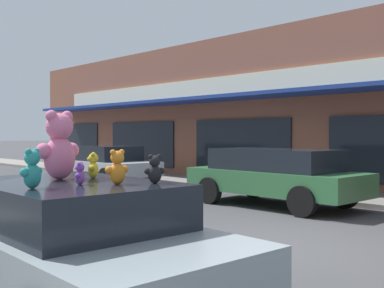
{
  "coord_description": "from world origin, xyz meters",
  "views": [
    {
      "loc": [
        -6.23,
        -4.77,
        1.84
      ],
      "look_at": [
        -0.7,
        1.13,
        1.68
      ],
      "focal_mm": 45.0,
      "sensor_mm": 36.0,
      "label": 1
    }
  ],
  "objects_px": {
    "teddy_bear_yellow": "(93,166)",
    "teddy_bear_black": "(155,169)",
    "parked_car_far_right": "(109,164)",
    "teddy_bear_giant": "(59,146)",
    "parked_car_far_center": "(275,174)",
    "teddy_bear_teal": "(32,169)",
    "plush_art_car": "(68,240)",
    "teddy_bear_purple": "(80,174)",
    "teddy_bear_orange": "(117,168)"
  },
  "relations": [
    {
      "from": "teddy_bear_yellow",
      "to": "teddy_bear_black",
      "type": "xyz_separation_m",
      "value": [
        0.14,
        -0.92,
        0.0
      ]
    },
    {
      "from": "parked_car_far_right",
      "to": "teddy_bear_yellow",
      "type": "bearing_deg",
      "value": -124.11
    },
    {
      "from": "teddy_bear_giant",
      "to": "teddy_bear_black",
      "type": "relative_size",
      "value": 2.57
    },
    {
      "from": "teddy_bear_giant",
      "to": "parked_car_far_center",
      "type": "bearing_deg",
      "value": -170.52
    },
    {
      "from": "parked_car_far_center",
      "to": "teddy_bear_teal",
      "type": "bearing_deg",
      "value": -157.31
    },
    {
      "from": "parked_car_far_right",
      "to": "plush_art_car",
      "type": "bearing_deg",
      "value": -125.18
    },
    {
      "from": "teddy_bear_black",
      "to": "teddy_bear_yellow",
      "type": "bearing_deg",
      "value": -53.5
    },
    {
      "from": "plush_art_car",
      "to": "teddy_bear_teal",
      "type": "height_order",
      "value": "teddy_bear_teal"
    },
    {
      "from": "teddy_bear_teal",
      "to": "teddy_bear_purple",
      "type": "height_order",
      "value": "teddy_bear_teal"
    },
    {
      "from": "teddy_bear_orange",
      "to": "parked_car_far_right",
      "type": "xyz_separation_m",
      "value": [
        7.28,
        11.22,
        -0.77
      ]
    },
    {
      "from": "teddy_bear_teal",
      "to": "teddy_bear_black",
      "type": "distance_m",
      "value": 1.16
    },
    {
      "from": "teddy_bear_yellow",
      "to": "teddy_bear_black",
      "type": "distance_m",
      "value": 0.93
    },
    {
      "from": "teddy_bear_giant",
      "to": "parked_car_far_center",
      "type": "xyz_separation_m",
      "value": [
        7.44,
        2.72,
        -0.89
      ]
    },
    {
      "from": "teddy_bear_orange",
      "to": "teddy_bear_purple",
      "type": "height_order",
      "value": "teddy_bear_orange"
    },
    {
      "from": "teddy_bear_orange",
      "to": "teddy_bear_teal",
      "type": "bearing_deg",
      "value": -10.88
    },
    {
      "from": "teddy_bear_purple",
      "to": "teddy_bear_orange",
      "type": "bearing_deg",
      "value": 97.95
    },
    {
      "from": "teddy_bear_yellow",
      "to": "parked_car_far_center",
      "type": "relative_size",
      "value": 0.06
    },
    {
      "from": "teddy_bear_teal",
      "to": "parked_car_far_center",
      "type": "xyz_separation_m",
      "value": [
        8.04,
        3.36,
        -0.71
      ]
    },
    {
      "from": "plush_art_car",
      "to": "teddy_bear_purple",
      "type": "distance_m",
      "value": 0.81
    },
    {
      "from": "teddy_bear_orange",
      "to": "teddy_bear_purple",
      "type": "bearing_deg",
      "value": -32.21
    },
    {
      "from": "teddy_bear_giant",
      "to": "teddy_bear_black",
      "type": "height_order",
      "value": "teddy_bear_giant"
    },
    {
      "from": "teddy_bear_giant",
      "to": "parked_car_far_center",
      "type": "height_order",
      "value": "teddy_bear_giant"
    },
    {
      "from": "parked_car_far_center",
      "to": "teddy_bear_orange",
      "type": "bearing_deg",
      "value": -153.72
    },
    {
      "from": "plush_art_car",
      "to": "parked_car_far_center",
      "type": "relative_size",
      "value": 0.93
    },
    {
      "from": "teddy_bear_teal",
      "to": "parked_car_far_right",
      "type": "relative_size",
      "value": 0.09
    },
    {
      "from": "teddy_bear_purple",
      "to": "parked_car_far_center",
      "type": "bearing_deg",
      "value": 160.27
    },
    {
      "from": "teddy_bear_yellow",
      "to": "teddy_bear_purple",
      "type": "xyz_separation_m",
      "value": [
        -0.47,
        -0.53,
        -0.03
      ]
    },
    {
      "from": "plush_art_car",
      "to": "teddy_bear_giant",
      "type": "distance_m",
      "value": 1.01
    },
    {
      "from": "teddy_bear_yellow",
      "to": "teddy_bear_purple",
      "type": "height_order",
      "value": "teddy_bear_yellow"
    },
    {
      "from": "plush_art_car",
      "to": "parked_car_far_center",
      "type": "distance_m",
      "value": 8.07
    },
    {
      "from": "teddy_bear_orange",
      "to": "teddy_bear_purple",
      "type": "distance_m",
      "value": 0.36
    },
    {
      "from": "parked_car_far_center",
      "to": "plush_art_car",
      "type": "bearing_deg",
      "value": -158.17
    },
    {
      "from": "teddy_bear_giant",
      "to": "teddy_bear_yellow",
      "type": "height_order",
      "value": "teddy_bear_giant"
    },
    {
      "from": "plush_art_car",
      "to": "parked_car_far_right",
      "type": "xyz_separation_m",
      "value": [
        7.49,
        10.62,
        0.01
      ]
    },
    {
      "from": "plush_art_car",
      "to": "teddy_bear_teal",
      "type": "xyz_separation_m",
      "value": [
        -0.55,
        -0.36,
        0.78
      ]
    },
    {
      "from": "teddy_bear_teal",
      "to": "teddy_bear_orange",
      "type": "xyz_separation_m",
      "value": [
        0.76,
        -0.23,
        -0.01
      ]
    },
    {
      "from": "teddy_bear_giant",
      "to": "teddy_bear_yellow",
      "type": "bearing_deg",
      "value": 150.04
    },
    {
      "from": "teddy_bear_teal",
      "to": "teddy_bear_purple",
      "type": "bearing_deg",
      "value": 152.91
    },
    {
      "from": "teddy_bear_purple",
      "to": "parked_car_far_center",
      "type": "height_order",
      "value": "teddy_bear_purple"
    },
    {
      "from": "parked_car_far_right",
      "to": "teddy_bear_orange",
      "type": "bearing_deg",
      "value": -122.98
    },
    {
      "from": "plush_art_car",
      "to": "teddy_bear_giant",
      "type": "bearing_deg",
      "value": 80.73
    },
    {
      "from": "teddy_bear_teal",
      "to": "parked_car_far_right",
      "type": "xyz_separation_m",
      "value": [
        8.04,
        10.99,
        -0.78
      ]
    },
    {
      "from": "teddy_bear_purple",
      "to": "teddy_bear_black",
      "type": "height_order",
      "value": "teddy_bear_black"
    },
    {
      "from": "teddy_bear_teal",
      "to": "teddy_bear_yellow",
      "type": "distance_m",
      "value": 1.08
    },
    {
      "from": "teddy_bear_teal",
      "to": "teddy_bear_black",
      "type": "relative_size",
      "value": 1.25
    },
    {
      "from": "teddy_bear_black",
      "to": "parked_car_far_center",
      "type": "relative_size",
      "value": 0.06
    },
    {
      "from": "teddy_bear_orange",
      "to": "parked_car_far_right",
      "type": "height_order",
      "value": "teddy_bear_orange"
    },
    {
      "from": "teddy_bear_teal",
      "to": "teddy_bear_black",
      "type": "bearing_deg",
      "value": 133.9
    },
    {
      "from": "teddy_bear_black",
      "to": "teddy_bear_teal",
      "type": "bearing_deg",
      "value": 7.59
    },
    {
      "from": "teddy_bear_teal",
      "to": "teddy_bear_yellow",
      "type": "relative_size",
      "value": 1.26
    }
  ]
}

